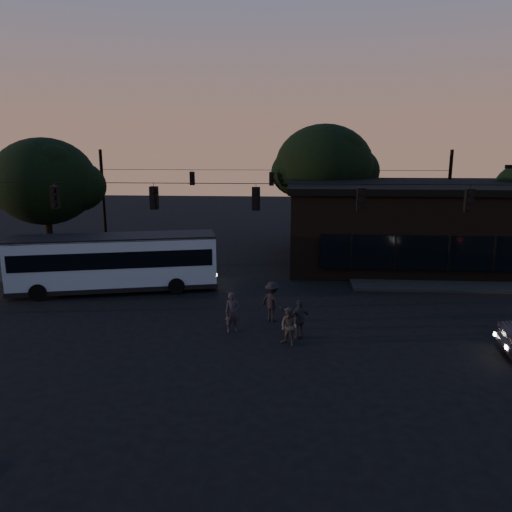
# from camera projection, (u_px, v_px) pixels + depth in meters

# --- Properties ---
(ground) EXTENTS (120.00, 120.00, 0.00)m
(ground) POSITION_uv_depth(u_px,v_px,m) (248.00, 356.00, 18.92)
(ground) COLOR black
(ground) RESTS_ON ground
(sidewalk_far_right) EXTENTS (14.00, 10.00, 0.15)m
(sidewalk_far_right) POSITION_uv_depth(u_px,v_px,m) (455.00, 270.00, 31.68)
(sidewalk_far_right) COLOR black
(sidewalk_far_right) RESTS_ON ground
(sidewalk_far_left) EXTENTS (14.00, 10.00, 0.15)m
(sidewalk_far_left) POSITION_uv_depth(u_px,v_px,m) (59.00, 263.00, 33.52)
(sidewalk_far_left) COLOR black
(sidewalk_far_left) RESTS_ON ground
(building) EXTENTS (15.40, 10.41, 5.40)m
(building) POSITION_uv_depth(u_px,v_px,m) (403.00, 223.00, 33.24)
(building) COLOR black
(building) RESTS_ON ground
(tree_behind) EXTENTS (7.60, 7.60, 9.43)m
(tree_behind) POSITION_uv_depth(u_px,v_px,m) (324.00, 166.00, 38.70)
(tree_behind) COLOR black
(tree_behind) RESTS_ON ground
(tree_left) EXTENTS (6.40, 6.40, 8.30)m
(tree_left) POSITION_uv_depth(u_px,v_px,m) (45.00, 182.00, 31.35)
(tree_left) COLOR black
(tree_left) RESTS_ON ground
(signal_rig_near) EXTENTS (26.24, 0.30, 7.50)m
(signal_rig_near) POSITION_uv_depth(u_px,v_px,m) (256.00, 224.00, 21.85)
(signal_rig_near) COLOR black
(signal_rig_near) RESTS_ON ground
(signal_rig_far) EXTENTS (26.24, 0.30, 7.50)m
(signal_rig_far) POSITION_uv_depth(u_px,v_px,m) (271.00, 194.00, 37.47)
(signal_rig_far) COLOR black
(signal_rig_far) RESTS_ON ground
(bus) EXTENTS (11.18, 5.05, 3.07)m
(bus) POSITION_uv_depth(u_px,v_px,m) (115.00, 260.00, 27.03)
(bus) COLOR #9BB3C5
(bus) RESTS_ON ground
(pedestrian_a) EXTENTS (0.73, 0.59, 1.73)m
(pedestrian_a) POSITION_uv_depth(u_px,v_px,m) (232.00, 312.00, 21.23)
(pedestrian_a) COLOR #252129
(pedestrian_a) RESTS_ON ground
(pedestrian_b) EXTENTS (0.95, 0.91, 1.55)m
(pedestrian_b) POSITION_uv_depth(u_px,v_px,m) (289.00, 327.00, 19.81)
(pedestrian_b) COLOR #383833
(pedestrian_b) RESTS_ON ground
(pedestrian_c) EXTENTS (1.06, 0.83, 1.68)m
(pedestrian_c) POSITION_uv_depth(u_px,v_px,m) (299.00, 319.00, 20.44)
(pedestrian_c) COLOR #25252D
(pedestrian_c) RESTS_ON ground
(pedestrian_d) EXTENTS (1.35, 1.27, 1.84)m
(pedestrian_d) POSITION_uv_depth(u_px,v_px,m) (272.00, 302.00, 22.50)
(pedestrian_d) COLOR black
(pedestrian_d) RESTS_ON ground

